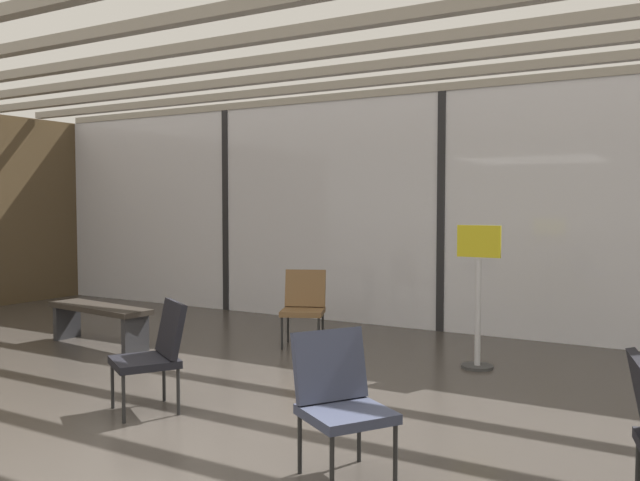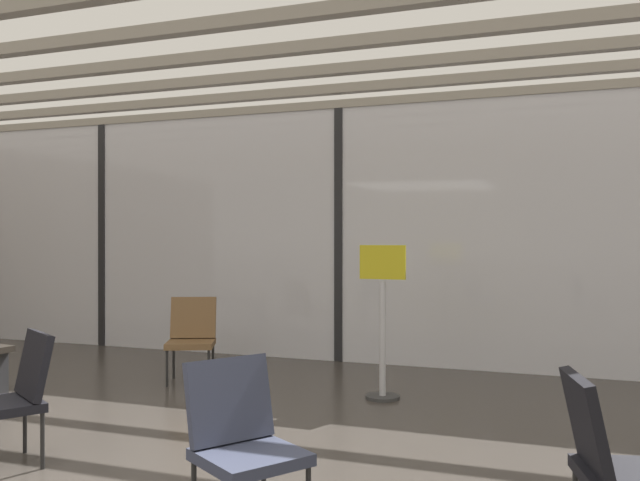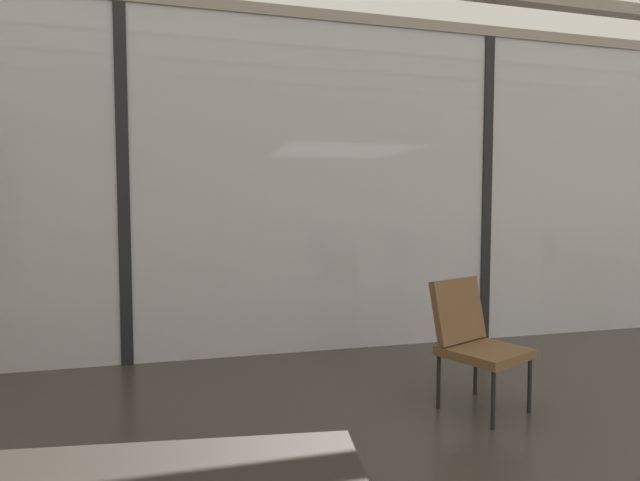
% 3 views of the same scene
% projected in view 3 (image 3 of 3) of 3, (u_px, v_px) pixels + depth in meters
% --- Properties ---
extents(glass_curtain_wall, '(14.00, 0.08, 3.09)m').
position_uv_depth(glass_curtain_wall, '(484.00, 191.00, 5.25)').
color(glass_curtain_wall, silver).
rests_on(glass_curtain_wall, ground).
extents(window_mullion_0, '(0.10, 0.12, 3.09)m').
position_uv_depth(window_mullion_0, '(124.00, 187.00, 4.37)').
color(window_mullion_0, black).
rests_on(window_mullion_0, ground).
extents(window_mullion_1, '(0.10, 0.12, 3.09)m').
position_uv_depth(window_mullion_1, '(484.00, 191.00, 5.25)').
color(window_mullion_1, black).
rests_on(window_mullion_1, ground).
extents(parked_airplane, '(11.68, 4.03, 4.03)m').
position_uv_depth(parked_airplane, '(285.00, 175.00, 9.90)').
color(parked_airplane, silver).
rests_on(parked_airplane, ground).
extents(lounge_chair_0, '(0.65, 0.67, 0.87)m').
position_uv_depth(lounge_chair_0, '(473.00, 336.00, 3.46)').
color(lounge_chair_0, brown).
rests_on(lounge_chair_0, ground).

